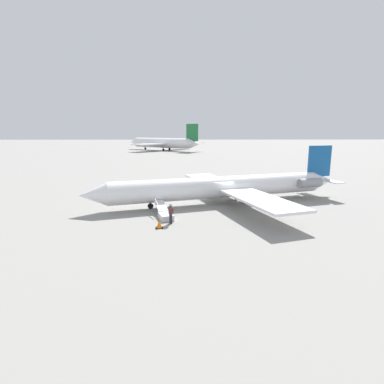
{
  "coord_description": "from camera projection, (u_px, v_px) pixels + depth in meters",
  "views": [
    {
      "loc": [
        3.94,
        31.71,
        7.57
      ],
      "look_at": [
        3.2,
        1.77,
        1.61
      ],
      "focal_mm": 28.0,
      "sensor_mm": 36.0,
      "label": 1
    }
  ],
  "objects": [
    {
      "name": "ground_plane",
      "position": [
        221.0,
        203.0,
        32.67
      ],
      "size": [
        600.0,
        600.0,
        0.0
      ],
      "primitive_type": "plane",
      "color": "gray"
    },
    {
      "name": "airplane_main",
      "position": [
        228.0,
        186.0,
        32.59
      ],
      "size": [
        28.74,
        22.43,
        6.06
      ],
      "rotation": [
        0.0,
        0.0,
        0.3
      ],
      "color": "white",
      "rests_on": "ground"
    },
    {
      "name": "airplane_far_right",
      "position": [
        163.0,
        143.0,
        128.15
      ],
      "size": [
        34.93,
        31.77,
        10.9
      ],
      "rotation": [
        0.0,
        0.0,
        5.57
      ],
      "color": "white",
      "rests_on": "ground"
    },
    {
      "name": "boarding_stairs",
      "position": [
        165.0,
        214.0,
        26.93
      ],
      "size": [
        2.16,
        4.13,
        1.57
      ],
      "rotation": [
        0.0,
        0.0,
        -1.27
      ],
      "color": "silver",
      "rests_on": "ground"
    },
    {
      "name": "passenger",
      "position": [
        171.0,
        212.0,
        25.12
      ],
      "size": [
        0.42,
        0.57,
        1.74
      ],
      "rotation": [
        0.0,
        0.0,
        -1.27
      ],
      "color": "#23232D",
      "rests_on": "ground"
    },
    {
      "name": "traffic_cone_near_stairs",
      "position": [
        159.0,
        224.0,
        24.1
      ],
      "size": [
        0.63,
        0.63,
        0.69
      ],
      "color": "black",
      "rests_on": "ground"
    }
  ]
}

